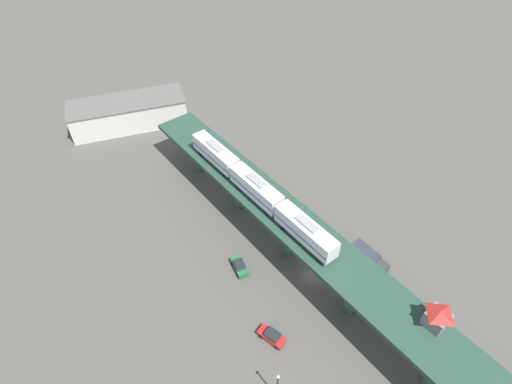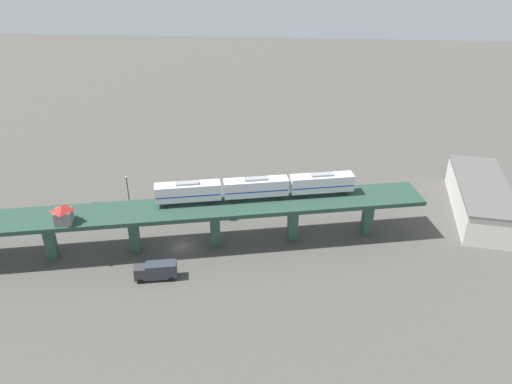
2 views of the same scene
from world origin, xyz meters
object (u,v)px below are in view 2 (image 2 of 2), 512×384
at_px(delivery_truck, 156,271).
at_px(signal_hut, 63,214).
at_px(street_car_white, 98,208).
at_px(street_car_red, 160,209).
at_px(subway_train, 256,187).
at_px(warehouse_building, 480,198).
at_px(street_car_green, 225,214).
at_px(street_lamp, 128,188).

bearing_deg(delivery_truck, signal_hut, -101.29).
relative_size(street_car_white, street_car_red, 0.94).
distance_m(subway_train, warehouse_building, 48.93).
distance_m(signal_hut, street_car_white, 20.67).
distance_m(street_car_red, street_car_green, 14.03).
distance_m(subway_train, street_lamp, 31.54).
xyz_separation_m(street_car_red, delivery_truck, (21.95, 4.98, 0.82)).
height_order(street_car_green, delivery_truck, delivery_truck).
bearing_deg(delivery_truck, street_car_white, -139.59).
bearing_deg(signal_hut, street_lamp, 170.38).
relative_size(street_car_red, street_car_green, 1.06).
height_order(delivery_truck, street_lamp, street_lamp).
relative_size(subway_train, street_car_green, 8.29).
xyz_separation_m(subway_train, warehouse_building, (-13.30, 46.44, -7.75)).
xyz_separation_m(street_car_red, street_lamp, (-3.28, -7.64, 3.17)).
relative_size(subway_train, signal_hut, 9.62).
xyz_separation_m(signal_hut, delivery_truck, (3.26, 16.35, -8.66)).
xyz_separation_m(street_car_white, street_lamp, (-3.71, 5.70, 3.17)).
xyz_separation_m(subway_train, street_car_green, (-6.75, -7.10, -10.22)).
distance_m(delivery_truck, warehouse_building, 68.41).
height_order(signal_hut, warehouse_building, signal_hut).
relative_size(street_car_green, delivery_truck, 0.59).
height_order(subway_train, signal_hut, subway_train).
relative_size(street_car_white, street_car_green, 1.00).
bearing_deg(signal_hut, warehouse_building, 107.16).
relative_size(signal_hut, street_car_white, 0.86).
xyz_separation_m(delivery_truck, street_lamp, (-25.24, -12.62, 2.35)).
bearing_deg(signal_hut, street_car_red, 148.70).
distance_m(signal_hut, street_car_red, 23.84).
bearing_deg(subway_train, warehouse_building, 105.98).
height_order(street_car_red, delivery_truck, delivery_truck).
relative_size(subway_train, street_lamp, 5.32).
bearing_deg(street_car_red, street_car_white, -88.15).
height_order(signal_hut, street_car_white, signal_hut).
distance_m(subway_train, delivery_truck, 23.53).
bearing_deg(street_car_green, signal_hut, -54.91).
height_order(street_car_red, street_lamp, street_lamp).
height_order(street_car_red, street_car_green, same).
relative_size(street_car_red, delivery_truck, 0.63).
bearing_deg(street_car_red, street_lamp, -113.26).
bearing_deg(street_lamp, street_car_green, 79.15).
bearing_deg(subway_train, street_car_white, -101.78).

